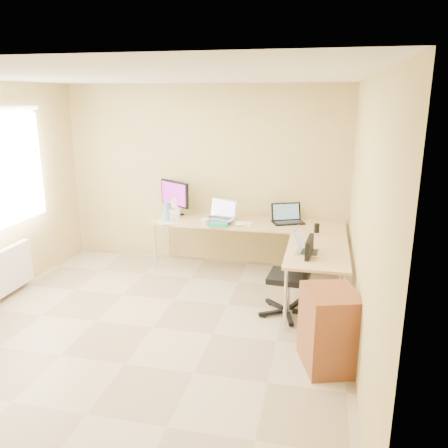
% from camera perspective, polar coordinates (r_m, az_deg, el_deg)
% --- Properties ---
extents(floor, '(4.50, 4.50, 0.00)m').
position_cam_1_polar(floor, '(5.13, -8.89, -12.64)').
color(floor, tan).
rests_on(floor, ground).
extents(ceiling, '(4.50, 4.50, 0.00)m').
position_cam_1_polar(ceiling, '(4.53, -10.33, 17.71)').
color(ceiling, white).
rests_on(ceiling, ground).
extents(wall_back, '(4.50, 0.00, 4.50)m').
position_cam_1_polar(wall_back, '(6.76, -2.46, 6.11)').
color(wall_back, tan).
rests_on(wall_back, ground).
extents(wall_right, '(0.00, 4.50, 4.50)m').
position_cam_1_polar(wall_right, '(4.35, 17.04, 0.08)').
color(wall_right, tan).
rests_on(wall_right, ground).
extents(desk_main, '(2.65, 0.70, 0.73)m').
position_cam_1_polar(desk_main, '(6.46, 2.96, -2.91)').
color(desk_main, tan).
rests_on(desk_main, ground).
extents(desk_return, '(0.70, 1.30, 0.73)m').
position_cam_1_polar(desk_return, '(5.44, 11.41, -6.84)').
color(desk_return, tan).
rests_on(desk_return, ground).
extents(monitor, '(0.60, 0.49, 0.51)m').
position_cam_1_polar(monitor, '(6.75, -6.17, 3.29)').
color(monitor, black).
rests_on(monitor, desk_main).
extents(book_stack, '(0.27, 0.35, 0.06)m').
position_cam_1_polar(book_stack, '(6.22, -0.56, 0.18)').
color(book_stack, '#218871').
rests_on(book_stack, desk_main).
extents(laptop_center, '(0.45, 0.38, 0.25)m').
position_cam_1_polar(laptop_center, '(6.28, -0.41, 1.76)').
color(laptop_center, '#B2B2CF').
rests_on(laptop_center, desk_main).
extents(laptop_black, '(0.51, 0.45, 0.27)m').
position_cam_1_polar(laptop_black, '(6.34, 8.04, 1.29)').
color(laptop_black, black).
rests_on(laptop_black, desk_main).
extents(keyboard, '(0.43, 0.17, 0.02)m').
position_cam_1_polar(keyboard, '(6.30, 1.76, 0.19)').
color(keyboard, white).
rests_on(keyboard, desk_main).
extents(mouse, '(0.13, 0.10, 0.04)m').
position_cam_1_polar(mouse, '(6.16, 1.95, -0.07)').
color(mouse, white).
rests_on(mouse, desk_main).
extents(mug, '(0.13, 0.13, 0.10)m').
position_cam_1_polar(mug, '(6.17, -2.37, 0.23)').
color(mug, white).
rests_on(mug, desk_main).
extents(cd_stack, '(0.17, 0.17, 0.03)m').
position_cam_1_polar(cd_stack, '(6.29, -2.02, 0.22)').
color(cd_stack, '#B4B5BA').
rests_on(cd_stack, desk_main).
extents(water_bottle, '(0.08, 0.08, 0.27)m').
position_cam_1_polar(water_bottle, '(6.42, -7.21, 1.53)').
color(water_bottle, '#5C9BD4').
rests_on(water_bottle, desk_main).
extents(papers, '(0.31, 0.34, 0.01)m').
position_cam_1_polar(papers, '(6.40, -7.34, 0.26)').
color(papers, silver).
rests_on(papers, desk_main).
extents(white_box, '(0.28, 0.22, 0.09)m').
position_cam_1_polar(white_box, '(6.64, -6.58, 1.20)').
color(white_box, silver).
rests_on(white_box, desk_main).
extents(desk_fan, '(0.22, 0.22, 0.25)m').
position_cam_1_polar(desk_fan, '(6.76, -5.73, 2.21)').
color(desk_fan, white).
rests_on(desk_fan, desk_main).
extents(black_cup, '(0.07, 0.07, 0.12)m').
position_cam_1_polar(black_cup, '(5.97, 11.52, -0.52)').
color(black_cup, black).
rests_on(black_cup, desk_main).
extents(laptop_return, '(0.37, 0.30, 0.23)m').
position_cam_1_polar(laptop_return, '(5.15, 10.58, -2.40)').
color(laptop_return, silver).
rests_on(laptop_return, desk_return).
extents(office_chair, '(0.61, 0.61, 0.94)m').
position_cam_1_polar(office_chair, '(5.22, 8.06, -6.08)').
color(office_chair, black).
rests_on(office_chair, ground).
extents(cabinet, '(0.59, 0.66, 0.76)m').
position_cam_1_polar(cabinet, '(4.38, 13.01, -12.77)').
color(cabinet, olive).
rests_on(cabinet, ground).
extents(radiator, '(0.09, 0.80, 0.55)m').
position_cam_1_polar(radiator, '(6.28, -25.28, -5.15)').
color(radiator, white).
rests_on(radiator, ground).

